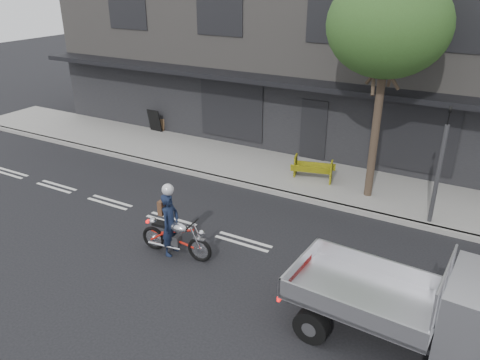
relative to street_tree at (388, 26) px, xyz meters
name	(u,v)px	position (x,y,z in m)	size (l,w,h in m)	color
ground	(243,242)	(-2.20, -4.20, -5.28)	(80.00, 80.00, 0.00)	black
sidewalk	(308,178)	(-2.20, 0.50, -5.20)	(32.00, 3.20, 0.15)	gray
kerb	(290,195)	(-2.20, -1.10, -5.20)	(32.00, 0.20, 0.15)	gray
building_main	(371,39)	(-2.20, 7.10, -1.28)	(26.00, 10.00, 8.00)	slate
street_tree	(388,26)	(0.00, 0.00, 0.00)	(3.40, 3.40, 6.74)	#382B21
traffic_light_pole	(438,172)	(2.00, -0.85, -3.63)	(0.12, 0.12, 3.50)	#2D2D30
motorcycle	(176,236)	(-3.40, -5.57, -4.74)	(2.02, 0.59, 1.04)	black
rider	(170,224)	(-3.55, -5.57, -4.44)	(0.61, 0.40, 1.67)	#131C34
flatbed_ute	(467,317)	(3.28, -6.13, -4.11)	(4.51, 2.06, 2.04)	black
construction_barrier	(311,170)	(-1.99, 0.12, -4.74)	(1.37, 0.55, 0.77)	#D9D10B
sandwich_board	(154,121)	(-9.97, 1.80, -4.64)	(0.62, 0.41, 0.98)	black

